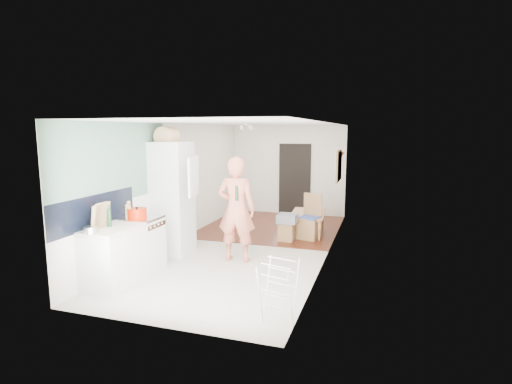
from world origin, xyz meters
The scene contains 32 objects.
room_shell centered at (0.00, 0.00, 1.25)m, with size 3.20×7.00×2.50m, color white, non-canonical shape.
floor centered at (0.00, 0.00, 0.00)m, with size 3.20×7.00×0.01m, color beige.
wood_floor_overlay centered at (0.00, 1.85, 0.01)m, with size 3.20×3.30×0.01m, color #581E17.
sage_wall_panel centered at (-1.59, -2.00, 1.85)m, with size 0.02×3.00×1.30m, color slate.
tile_splashback centered at (-1.59, -2.55, 1.15)m, with size 0.02×1.90×0.50m, color black.
doorway_recess centered at (0.20, 3.48, 1.00)m, with size 0.90×0.04×2.00m, color black.
base_cabinet centered at (-1.30, -2.55, 0.43)m, with size 0.60×0.90×0.86m, color silver.
worktop centered at (-1.30, -2.55, 0.89)m, with size 0.62×0.92×0.06m, color beige.
range_cooker centered at (-1.30, -1.80, 0.44)m, with size 0.60×0.60×0.88m, color silver.
cooker_top centered at (-1.30, -1.80, 0.90)m, with size 0.60×0.60×0.04m, color #B4B4B6.
fridge_housing centered at (-1.27, -0.78, 1.07)m, with size 0.66×0.66×2.15m, color silver.
fridge_door centered at (-0.66, -1.08, 1.55)m, with size 0.56×0.04×0.70m, color silver.
fridge_interior centered at (-0.96, -0.78, 1.55)m, with size 0.02×0.52×0.66m, color white.
pinboard centered at (1.58, 1.90, 1.55)m, with size 0.03×0.90×0.70m, color tan.
pinboard_frame centered at (1.57, 1.90, 1.55)m, with size 0.01×0.94×0.74m, color #AC8A4A.
wall_sconce centered at (1.54, 2.55, 1.75)m, with size 0.18×0.18×0.16m, color maroon.
person centered at (0.06, -0.84, 1.13)m, with size 0.82×0.54×2.25m, color #DE735A.
dining_table centered at (0.98, 1.47, 0.20)m, with size 1.16×0.64×0.41m, color #AC8A4A.
dining_chair centered at (1.06, 1.01, 0.49)m, with size 0.42×0.42×0.99m, color #AC8A4A, non-canonical shape.
stool centered at (0.63, 0.70, 0.21)m, with size 0.31×0.31×0.41m, color #AC8A4A, non-canonical shape.
grey_drape centered at (0.65, 0.68, 0.50)m, with size 0.41×0.41×0.18m, color slate.
drying_rack centered at (1.38, -2.89, 0.39)m, with size 0.40×0.36×0.78m, color silver, non-canonical shape.
bread_bin centered at (-1.33, -0.81, 2.25)m, with size 0.38×0.36×0.20m, color tan, non-canonical shape.
red_casserole centered at (-1.25, -1.98, 1.01)m, with size 0.32×0.32×0.19m, color red.
steel_pan centered at (-1.36, -2.94, 0.97)m, with size 0.19×0.19×0.10m, color #B4B4B6.
held_bottle centered at (0.11, -0.96, 1.27)m, with size 0.06×0.06×0.27m, color #183C20.
bottle_a centered at (-1.36, -2.52, 1.06)m, with size 0.06×0.06×0.28m, color #183C20.
bottle_b centered at (-1.45, -2.41, 1.05)m, with size 0.06×0.06×0.26m, color #183C20.
bottle_c centered at (-1.44, -2.50, 1.03)m, with size 0.09×0.09×0.22m, color silver.
pepper_mill_front centered at (-1.39, -2.04, 1.02)m, with size 0.05×0.05×0.20m, color tan.
pepper_mill_back centered at (-1.37, -2.02, 1.04)m, with size 0.07×0.07×0.24m, color tan.
chopping_boards centered at (-1.39, -2.68, 1.12)m, with size 0.04×0.29×0.39m, color tan, non-canonical shape.
Camera 1 is at (2.54, -7.46, 2.36)m, focal length 28.00 mm.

